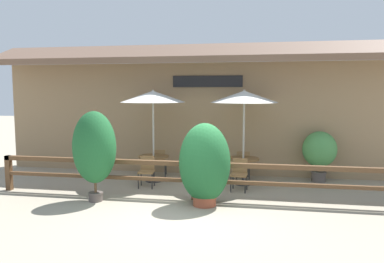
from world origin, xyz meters
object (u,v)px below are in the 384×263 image
Objects in this scene: chair_near_wallside at (159,161)px; chair_middle_wallside at (243,163)px; chair_near_streetside at (147,170)px; dining_table_middle at (243,163)px; chair_middle_streetside at (239,173)px; potted_plant_entrance_palm at (320,151)px; dining_table_near at (154,161)px; patio_umbrella_middle at (244,97)px; potted_plant_small_flowering at (205,164)px; potted_plant_corner_fern at (94,148)px; patio_umbrella_near at (153,97)px.

chair_near_wallside and chair_middle_wallside have the same top height.
chair_near_streetside is 1.38m from chair_near_wallside.
dining_table_middle is at bearing 10.34° from chair_near_streetside.
chair_middle_streetside is at bearing 81.13° from chair_middle_wallside.
potted_plant_entrance_palm is (4.87, 0.12, 0.44)m from chair_near_wallside.
dining_table_near is at bearing 171.20° from chair_middle_streetside.
patio_umbrella_middle is (2.66, -0.60, 2.04)m from chair_near_wallside.
dining_table_middle is at bearing 85.83° from chair_middle_wallside.
potted_plant_entrance_palm is at bearing 44.24° from potted_plant_small_flowering.
potted_plant_entrance_palm is (5.69, 3.07, -0.39)m from potted_plant_corner_fern.
dining_table_middle is at bearing 33.94° from potted_plant_corner_fern.
potted_plant_small_flowering is at bearing -111.34° from chair_middle_streetside.
patio_umbrella_middle is 2.81m from potted_plant_small_flowering.
patio_umbrella_near is 2.15m from chair_near_wallside.
patio_umbrella_middle is (2.65, 0.09, 0.00)m from patio_umbrella_near.
chair_near_wallside is (-0.01, 1.38, 0.00)m from chair_near_streetside.
dining_table_middle is at bearing 1.86° from patio_umbrella_near.
dining_table_middle is (2.66, -0.60, 0.13)m from chair_near_wallside.
chair_near_wallside is at bearing 74.47° from potted_plant_corner_fern.
patio_umbrella_middle reaches higher than potted_plant_corner_fern.
potted_plant_corner_fern reaches higher than dining_table_middle.
chair_near_wallside is 1.00× the size of chair_middle_streetside.
patio_umbrella_near is 2.69m from potted_plant_corner_fern.
patio_umbrella_middle is at bearing 33.94° from potted_plant_corner_fern.
potted_plant_entrance_palm is (2.28, 1.44, 0.44)m from chair_middle_streetside.
potted_plant_entrance_palm reaches higher than chair_middle_streetside.
chair_near_streetside is at bearing -90.26° from dining_table_near.
patio_umbrella_middle reaches higher than dining_table_middle.
chair_middle_streetside is (2.59, -1.32, 0.00)m from chair_near_wallside.
patio_umbrella_near is 1.24× the size of potted_plant_corner_fern.
chair_middle_streetside reaches higher than dining_table_near.
patio_umbrella_middle is 3.02× the size of dining_table_middle.
potted_plant_corner_fern is at bearing 33.88° from chair_middle_wallside.
potted_plant_small_flowering is at bearing -110.09° from dining_table_middle.
patio_umbrella_near is 1.91m from dining_table_near.
chair_middle_streetside is 1.75m from potted_plant_small_flowering.
chair_middle_wallside is (2.61, 1.49, 0.00)m from chair_near_streetside.
chair_middle_streetside and chair_middle_wallside have the same top height.
potted_plant_small_flowering is (1.86, -2.82, 0.50)m from chair_near_wallside.
potted_plant_entrance_palm is (4.87, 1.51, 0.44)m from chair_near_streetside.
chair_middle_streetside is at bearing -147.76° from potted_plant_entrance_palm.
chair_middle_wallside is at bearing 16.99° from dining_table_near.
potted_plant_small_flowering reaches higher than potted_plant_entrance_palm.
potted_plant_small_flowering is (2.67, 0.13, -0.32)m from potted_plant_corner_fern.
dining_table_middle is at bearing -161.75° from potted_plant_entrance_palm.
potted_plant_small_flowering is (-0.81, -2.21, 0.38)m from dining_table_middle.
chair_middle_streetside is at bearing 25.59° from potted_plant_corner_fern.
chair_near_streetside is at bearing 21.92° from chair_middle_wallside.
potted_plant_entrance_palm reaches higher than chair_middle_wallside.
chair_near_wallside is 2.62m from chair_middle_wallside.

